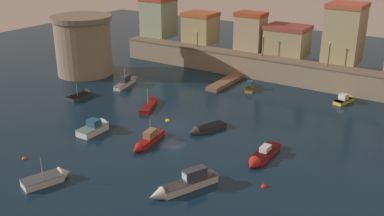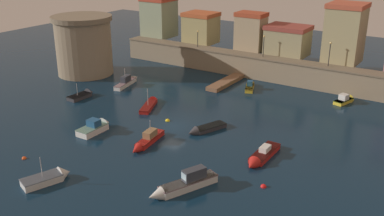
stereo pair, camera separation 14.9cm
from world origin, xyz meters
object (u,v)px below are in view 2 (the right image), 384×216
at_px(moored_boat_8, 261,157).
at_px(fortress_tower, 84,45).
at_px(moored_boat_2, 147,141).
at_px(quay_lamp_0, 198,36).
at_px(quay_lamp_2, 330,50).
at_px(quay_lamp_1, 264,42).
at_px(moored_boat_9, 84,95).
at_px(moored_boat_0, 346,99).
at_px(moored_boat_3, 150,103).
at_px(mooring_buoy_2, 263,187).
at_px(moored_boat_6, 250,86).
at_px(moored_boat_4, 50,177).
at_px(moored_boat_1, 97,127).
at_px(mooring_buoy_0, 24,159).
at_px(mooring_buoy_1, 168,121).
at_px(moored_boat_10, 204,129).
at_px(moored_boat_7, 127,81).
at_px(moored_boat_5, 183,184).

bearing_deg(moored_boat_8, fortress_tower, -108.54).
bearing_deg(moored_boat_2, quay_lamp_0, -165.89).
bearing_deg(quay_lamp_2, quay_lamp_0, -180.00).
height_order(quay_lamp_1, moored_boat_9, quay_lamp_1).
xyz_separation_m(quay_lamp_0, moored_boat_0, (27.95, -3.98, -5.40)).
height_order(moored_boat_0, moored_boat_3, moored_boat_3).
xyz_separation_m(moored_boat_2, mooring_buoy_2, (15.23, -1.29, -0.46)).
distance_m(moored_boat_6, moored_boat_9, 25.74).
relative_size(moored_boat_3, moored_boat_4, 1.28).
distance_m(moored_boat_1, mooring_buoy_0, 9.79).
bearing_deg(moored_boat_2, mooring_buoy_2, 77.03).
relative_size(fortress_tower, moored_boat_2, 1.59).
bearing_deg(moored_boat_0, mooring_buoy_0, 162.21).
xyz_separation_m(moored_boat_4, mooring_buoy_1, (0.65, 18.63, -0.40)).
xyz_separation_m(moored_boat_9, mooring_buoy_2, (33.31, -8.89, -0.32)).
bearing_deg(moored_boat_4, mooring_buoy_0, 94.48).
distance_m(moored_boat_10, mooring_buoy_2, 14.09).
bearing_deg(mooring_buoy_2, moored_boat_9, 165.05).
distance_m(moored_boat_2, moored_boat_4, 12.02).
relative_size(fortress_tower, moored_boat_8, 1.55).
bearing_deg(moored_boat_4, quay_lamp_2, 1.35).
relative_size(moored_boat_6, moored_boat_9, 1.14).
relative_size(moored_boat_0, mooring_buoy_0, 9.16).
distance_m(moored_boat_2, mooring_buoy_1, 7.26).
xyz_separation_m(quay_lamp_2, moored_boat_2, (-11.19, -30.77, -5.83)).
bearing_deg(moored_boat_1, moored_boat_9, 52.45).
height_order(moored_boat_4, moored_boat_7, moored_boat_7).
relative_size(quay_lamp_1, mooring_buoy_2, 6.13).
height_order(quay_lamp_1, mooring_buoy_1, quay_lamp_1).
bearing_deg(quay_lamp_1, moored_boat_8, -65.52).
xyz_separation_m(fortress_tower, mooring_buoy_2, (41.96, -17.86, -5.10)).
bearing_deg(moored_boat_9, moored_boat_3, -74.54).
xyz_separation_m(moored_boat_2, moored_boat_3, (-7.48, 10.24, -0.17)).
bearing_deg(moored_boat_8, moored_boat_3, -108.45).
bearing_deg(moored_boat_6, quay_lamp_2, -82.07).
bearing_deg(moored_boat_9, quay_lamp_1, -36.91).
bearing_deg(mooring_buoy_2, mooring_buoy_1, 154.60).
height_order(moored_boat_2, moored_boat_4, moored_boat_4).
bearing_deg(moored_boat_8, moored_boat_9, -97.67).
bearing_deg(mooring_buoy_2, moored_boat_5, -143.13).
relative_size(moored_boat_3, mooring_buoy_0, 13.02).
height_order(quay_lamp_0, moored_boat_2, quay_lamp_0).
bearing_deg(moored_boat_0, mooring_buoy_1, 154.22).
bearing_deg(moored_boat_4, moored_boat_8, -25.45).
bearing_deg(moored_boat_4, moored_boat_9, 57.98).
xyz_separation_m(moored_boat_0, moored_boat_1, (-22.91, -27.16, 0.13)).
distance_m(moored_boat_0, mooring_buoy_1, 26.44).
bearing_deg(moored_boat_3, moored_boat_0, -77.11).
distance_m(quay_lamp_2, moored_boat_8, 27.76).
xyz_separation_m(moored_boat_1, moored_boat_4, (4.80, -11.32, -0.14)).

